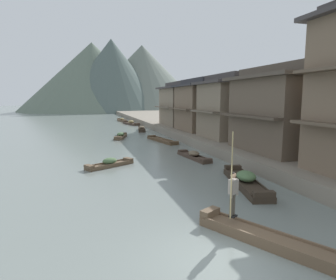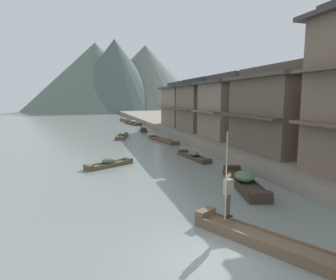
{
  "view_description": "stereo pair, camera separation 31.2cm",
  "coord_description": "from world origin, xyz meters",
  "px_view_note": "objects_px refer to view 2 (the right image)",
  "views": [
    {
      "loc": [
        -3.56,
        -7.12,
        4.67
      ],
      "look_at": [
        3.04,
        15.05,
        1.34
      ],
      "focal_mm": 31.1,
      "sensor_mm": 36.0,
      "label": 1
    },
    {
      "loc": [
        -3.26,
        -7.21,
        4.67
      ],
      "look_at": [
        3.04,
        15.05,
        1.34
      ],
      "focal_mm": 31.1,
      "sensor_mm": 36.0,
      "label": 2
    }
  ],
  "objects_px": {
    "boat_moored_far": "(109,163)",
    "boat_moored_nearest": "(194,156)",
    "boat_foreground_poled": "(267,241)",
    "boat_moored_second": "(124,120)",
    "boat_midriver_drifting": "(133,123)",
    "house_waterfront_tall": "(233,107)",
    "house_waterfront_second": "(284,110)",
    "boat_crossing_west": "(143,129)",
    "boat_upstream_distant": "(244,181)",
    "house_waterfront_far": "(186,104)",
    "boat_moored_third": "(122,136)",
    "boat_midriver_upstream": "(163,140)",
    "house_waterfront_narrow": "(203,105)",
    "boatman_person": "(228,189)"
  },
  "relations": [
    {
      "from": "house_waterfront_second",
      "to": "house_waterfront_narrow",
      "type": "height_order",
      "value": "same"
    },
    {
      "from": "boat_moored_far",
      "to": "boat_upstream_distant",
      "type": "distance_m",
      "value": 9.36
    },
    {
      "from": "boat_moored_far",
      "to": "boat_midriver_upstream",
      "type": "relative_size",
      "value": 0.59
    },
    {
      "from": "boat_upstream_distant",
      "to": "house_waterfront_tall",
      "type": "relative_size",
      "value": 0.86
    },
    {
      "from": "house_waterfront_second",
      "to": "house_waterfront_tall",
      "type": "height_order",
      "value": "same"
    },
    {
      "from": "boat_moored_second",
      "to": "house_waterfront_narrow",
      "type": "distance_m",
      "value": 27.76
    },
    {
      "from": "boat_midriver_upstream",
      "to": "boat_moored_far",
      "type": "bearing_deg",
      "value": -122.5
    },
    {
      "from": "boat_foreground_poled",
      "to": "boat_moored_second",
      "type": "bearing_deg",
      "value": 87.57
    },
    {
      "from": "boat_crossing_west",
      "to": "house_waterfront_far",
      "type": "xyz_separation_m",
      "value": [
        5.96,
        -1.37,
        3.57
      ]
    },
    {
      "from": "boat_foreground_poled",
      "to": "boat_crossing_west",
      "type": "bearing_deg",
      "value": 85.58
    },
    {
      "from": "boatman_person",
      "to": "house_waterfront_tall",
      "type": "xyz_separation_m",
      "value": [
        9.17,
        16.86,
        2.28
      ]
    },
    {
      "from": "boat_midriver_upstream",
      "to": "house_waterfront_second",
      "type": "height_order",
      "value": "house_waterfront_second"
    },
    {
      "from": "boat_moored_second",
      "to": "boat_upstream_distant",
      "type": "xyz_separation_m",
      "value": [
        0.39,
        -46.22,
        0.03
      ]
    },
    {
      "from": "boat_moored_second",
      "to": "boat_moored_far",
      "type": "height_order",
      "value": "boat_moored_second"
    },
    {
      "from": "boat_moored_second",
      "to": "boat_midriver_upstream",
      "type": "relative_size",
      "value": 0.8
    },
    {
      "from": "boat_midriver_upstream",
      "to": "house_waterfront_narrow",
      "type": "distance_m",
      "value": 7.13
    },
    {
      "from": "boat_foreground_poled",
      "to": "boat_upstream_distant",
      "type": "xyz_separation_m",
      "value": [
        2.6,
        5.85,
        0.11
      ]
    },
    {
      "from": "boatman_person",
      "to": "boat_upstream_distant",
      "type": "xyz_separation_m",
      "value": [
        3.34,
        4.55,
        -1.27
      ]
    },
    {
      "from": "boat_moored_second",
      "to": "boat_midriver_upstream",
      "type": "bearing_deg",
      "value": -89.16
    },
    {
      "from": "boat_moored_nearest",
      "to": "house_waterfront_far",
      "type": "distance_m",
      "value": 20.26
    },
    {
      "from": "boat_moored_nearest",
      "to": "boat_crossing_west",
      "type": "relative_size",
      "value": 0.95
    },
    {
      "from": "house_waterfront_far",
      "to": "boat_midriver_upstream",
      "type": "bearing_deg",
      "value": -121.8
    },
    {
      "from": "boat_moored_third",
      "to": "boat_midriver_upstream",
      "type": "distance_m",
      "value": 5.66
    },
    {
      "from": "boat_moored_nearest",
      "to": "boat_crossing_west",
      "type": "distance_m",
      "value": 20.39
    },
    {
      "from": "boat_crossing_west",
      "to": "house_waterfront_far",
      "type": "height_order",
      "value": "house_waterfront_far"
    },
    {
      "from": "boat_moored_third",
      "to": "boat_moored_far",
      "type": "bearing_deg",
      "value": -100.34
    },
    {
      "from": "boat_moored_second",
      "to": "boat_crossing_west",
      "type": "xyz_separation_m",
      "value": [
        0.4,
        -18.26,
        0.0
      ]
    },
    {
      "from": "boat_midriver_upstream",
      "to": "house_waterfront_second",
      "type": "bearing_deg",
      "value": -64.7
    },
    {
      "from": "boat_moored_far",
      "to": "boat_midriver_upstream",
      "type": "bearing_deg",
      "value": 57.5
    },
    {
      "from": "boatman_person",
      "to": "boat_moored_far",
      "type": "bearing_deg",
      "value": 105.85
    },
    {
      "from": "boat_moored_nearest",
      "to": "house_waterfront_second",
      "type": "distance_m",
      "value": 7.46
    },
    {
      "from": "boat_moored_second",
      "to": "boat_moored_far",
      "type": "bearing_deg",
      "value": -98.84
    },
    {
      "from": "boat_moored_far",
      "to": "house_waterfront_tall",
      "type": "distance_m",
      "value": 14.05
    },
    {
      "from": "boat_midriver_upstream",
      "to": "boat_crossing_west",
      "type": "bearing_deg",
      "value": 90.14
    },
    {
      "from": "boat_moored_second",
      "to": "boat_midriver_drifting",
      "type": "height_order",
      "value": "boat_midriver_drifting"
    },
    {
      "from": "boatman_person",
      "to": "boat_moored_nearest",
      "type": "distance_m",
      "value": 12.65
    },
    {
      "from": "boat_moored_third",
      "to": "boat_moored_nearest",
      "type": "bearing_deg",
      "value": -73.76
    },
    {
      "from": "boat_moored_nearest",
      "to": "house_waterfront_narrow",
      "type": "bearing_deg",
      "value": 64.46
    },
    {
      "from": "boat_crossing_west",
      "to": "house_waterfront_second",
      "type": "distance_m",
      "value": 24.27
    },
    {
      "from": "boat_moored_nearest",
      "to": "house_waterfront_narrow",
      "type": "height_order",
      "value": "house_waterfront_narrow"
    },
    {
      "from": "boat_upstream_distant",
      "to": "house_waterfront_far",
      "type": "xyz_separation_m",
      "value": [
        5.97,
        26.59,
        3.54
      ]
    },
    {
      "from": "boatman_person",
      "to": "boat_crossing_west",
      "type": "bearing_deg",
      "value": 84.11
    },
    {
      "from": "boat_crossing_west",
      "to": "house_waterfront_narrow",
      "type": "xyz_separation_m",
      "value": [
        5.65,
        -8.6,
        3.58
      ]
    },
    {
      "from": "boatman_person",
      "to": "boat_moored_third",
      "type": "distance_m",
      "value": 25.66
    },
    {
      "from": "boat_midriver_drifting",
      "to": "house_waterfront_tall",
      "type": "relative_size",
      "value": 0.92
    },
    {
      "from": "boat_moored_nearest",
      "to": "house_waterfront_tall",
      "type": "height_order",
      "value": "house_waterfront_tall"
    },
    {
      "from": "boat_moored_nearest",
      "to": "boat_upstream_distant",
      "type": "height_order",
      "value": "boat_upstream_distant"
    },
    {
      "from": "boat_foreground_poled",
      "to": "boat_moored_third",
      "type": "xyz_separation_m",
      "value": [
        -1.31,
        26.92,
        0.06
      ]
    },
    {
      "from": "boat_midriver_upstream",
      "to": "house_waterfront_second",
      "type": "relative_size",
      "value": 0.78
    },
    {
      "from": "boat_moored_far",
      "to": "boat_moored_nearest",
      "type": "bearing_deg",
      "value": 7.57
    }
  ]
}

